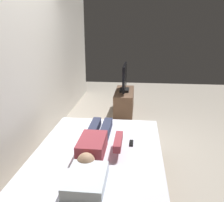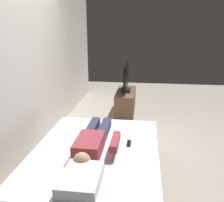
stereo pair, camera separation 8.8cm
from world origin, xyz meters
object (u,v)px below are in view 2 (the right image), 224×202
(pillow, at_px, (81,180))
(remote, at_px, (129,143))
(bed, at_px, (96,170))
(tv_stand, at_px, (126,102))
(tv, at_px, (126,78))
(person, at_px, (93,141))

(pillow, height_order, remote, pillow)
(remote, bearing_deg, bed, 116.23)
(remote, xyz_separation_m, tv_stand, (2.65, 0.24, -0.30))
(bed, distance_m, remote, 0.50)
(tv, bearing_deg, remote, -174.83)
(person, height_order, tv, tv)
(person, distance_m, tv_stand, 2.83)
(remote, distance_m, tv, 2.67)
(bed, xyz_separation_m, remote, (0.18, -0.37, 0.29))
(remote, bearing_deg, pillow, 157.07)
(bed, bearing_deg, person, 53.84)
(person, xyz_separation_m, tv_stand, (2.80, -0.16, -0.37))
(pillow, xyz_separation_m, tv_stand, (3.51, -0.13, -0.35))
(remote, bearing_deg, person, 110.47)
(tv_stand, bearing_deg, person, 176.63)
(bed, relative_size, remote, 13.38)
(person, distance_m, tv, 2.81)
(pillow, relative_size, remote, 3.20)
(tv_stand, bearing_deg, pillow, 177.96)
(person, relative_size, tv_stand, 1.15)
(bed, height_order, person, person)
(pillow, height_order, tv, tv)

